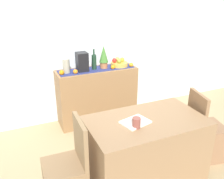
{
  "coord_description": "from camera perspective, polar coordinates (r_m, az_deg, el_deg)",
  "views": [
    {
      "loc": [
        -1.24,
        -2.45,
        1.98
      ],
      "look_at": [
        -0.01,
        0.35,
        0.75
      ],
      "focal_mm": 38.31,
      "sensor_mm": 36.0,
      "label": 1
    }
  ],
  "objects": [
    {
      "name": "apple_right",
      "position": [
        3.88,
        2.46,
        7.12
      ],
      "size": [
        0.07,
        0.07,
        0.07
      ],
      "primitive_type": "sphere",
      "color": "gold",
      "rests_on": "fruit_bowl"
    },
    {
      "name": "wine_bottle",
      "position": [
        3.7,
        -4.3,
        6.61
      ],
      "size": [
        0.07,
        0.07,
        0.32
      ],
      "color": "#1B3825",
      "rests_on": "sideboard_console"
    },
    {
      "name": "apple_center",
      "position": [
        3.81,
        1.74,
        6.82
      ],
      "size": [
        0.07,
        0.07,
        0.07
      ],
      "primitive_type": "sphere",
      "color": "olive",
      "rests_on": "fruit_bowl"
    },
    {
      "name": "coffee_maker",
      "position": [
        3.63,
        -7.17,
        6.56
      ],
      "size": [
        0.16,
        0.18,
        0.29
      ],
      "primitive_type": "cube",
      "color": "black",
      "rests_on": "sideboard_console"
    },
    {
      "name": "open_book",
      "position": [
        2.5,
        5.59,
        -7.74
      ],
      "size": [
        0.32,
        0.27,
        0.02
      ],
      "primitive_type": "cube",
      "rotation": [
        0.0,
        0.0,
        0.24
      ],
      "color": "white",
      "rests_on": "dining_table"
    },
    {
      "name": "ground_plane",
      "position": [
        3.39,
        2.62,
        -14.12
      ],
      "size": [
        6.4,
        6.4,
        0.02
      ],
      "primitive_type": "cube",
      "color": "tan",
      "rests_on": "ground"
    },
    {
      "name": "fruit_bowl",
      "position": [
        3.88,
        1.74,
        6.07
      ],
      "size": [
        0.28,
        0.28,
        0.06
      ],
      "primitive_type": "cylinder",
      "color": "gold",
      "rests_on": "table_runner"
    },
    {
      "name": "table_runner",
      "position": [
        3.74,
        -3.71,
        4.89
      ],
      "size": [
        1.19,
        0.32,
        0.01
      ],
      "primitive_type": "cube",
      "color": "navy",
      "rests_on": "sideboard_console"
    },
    {
      "name": "apple_front",
      "position": [
        3.92,
        1.33,
        7.28
      ],
      "size": [
        0.07,
        0.07,
        0.07
      ],
      "primitive_type": "sphere",
      "color": "#93A143",
      "rests_on": "fruit_bowl"
    },
    {
      "name": "potted_plant",
      "position": [
        3.73,
        -2.0,
        7.93
      ],
      "size": [
        0.14,
        0.14,
        0.36
      ],
      "color": "#B06B41",
      "rests_on": "sideboard_console"
    },
    {
      "name": "orange_loose_near_bowl",
      "position": [
        3.73,
        0.2,
        5.37
      ],
      "size": [
        0.07,
        0.07,
        0.07
      ],
      "primitive_type": "sphere",
      "color": "orange",
      "rests_on": "sideboard_console"
    },
    {
      "name": "chair_near_window",
      "position": [
        2.58,
        -10.79,
        -20.31
      ],
      "size": [
        0.41,
        0.41,
        0.9
      ],
      "color": "#8D6C4A",
      "rests_on": "ground"
    },
    {
      "name": "orange_loose_end",
      "position": [
        3.86,
        4.6,
        5.89
      ],
      "size": [
        0.07,
        0.07,
        0.07
      ],
      "primitive_type": "sphere",
      "color": "orange",
      "rests_on": "sideboard_console"
    },
    {
      "name": "orange_loose_mid",
      "position": [
        3.53,
        -11.93,
        3.99
      ],
      "size": [
        0.07,
        0.07,
        0.07
      ],
      "primitive_type": "sphere",
      "color": "orange",
      "rests_on": "sideboard_console"
    },
    {
      "name": "ceramic_vase",
      "position": [
        3.59,
        -10.86,
        5.49
      ],
      "size": [
        0.1,
        0.1,
        0.21
      ],
      "primitive_type": "cylinder",
      "color": "#9E9B86",
      "rests_on": "sideboard_console"
    },
    {
      "name": "chair_by_corner",
      "position": [
        3.33,
        21.27,
        -10.82
      ],
      "size": [
        0.48,
        0.48,
        0.9
      ],
      "color": "#936A4A",
      "rests_on": "ground"
    },
    {
      "name": "coffee_cup",
      "position": [
        2.4,
        5.84,
        -7.9
      ],
      "size": [
        0.08,
        0.08,
        0.11
      ],
      "primitive_type": "cylinder",
      "color": "brown",
      "rests_on": "dining_table"
    },
    {
      "name": "dining_table",
      "position": [
        2.78,
        7.83,
        -13.83
      ],
      "size": [
        1.26,
        0.73,
        0.74
      ],
      "primitive_type": "cube",
      "color": "#946F4D",
      "rests_on": "ground"
    },
    {
      "name": "orange_loose_far",
      "position": [
        3.54,
        -8.73,
        4.24
      ],
      "size": [
        0.07,
        0.07,
        0.07
      ],
      "primitive_type": "sphere",
      "color": "orange",
      "rests_on": "sideboard_console"
    },
    {
      "name": "sideboard_console",
      "position": [
        3.89,
        -3.55,
        -1.4
      ],
      "size": [
        1.26,
        0.42,
        0.89
      ],
      "primitive_type": "cube",
      "color": "olive",
      "rests_on": "ground"
    },
    {
      "name": "apple_upper",
      "position": [
        3.84,
        0.57,
        6.96
      ],
      "size": [
        0.07,
        0.07,
        0.07
      ],
      "primitive_type": "sphere",
      "color": "red",
      "rests_on": "fruit_bowl"
    },
    {
      "name": "room_wall_rear",
      "position": [
        3.88,
        -4.91,
        12.47
      ],
      "size": [
        6.4,
        0.06,
        2.7
      ],
      "primitive_type": "cube",
      "color": "silver",
      "rests_on": "ground"
    }
  ]
}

